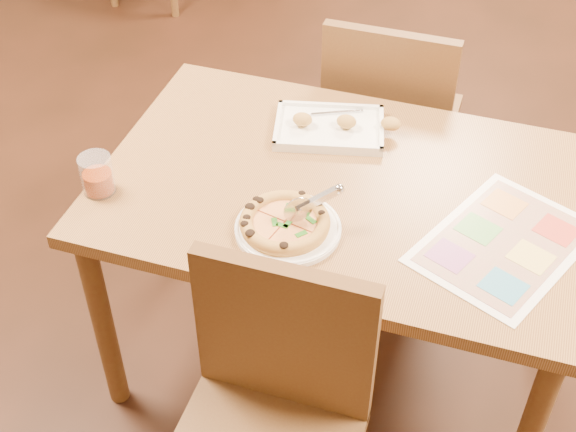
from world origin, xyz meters
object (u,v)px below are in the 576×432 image
(pizza, at_px, (285,223))
(menu, at_px, (504,243))
(glass_tumbler, at_px, (97,177))
(plate, at_px, (288,229))
(appetizer_tray, at_px, (333,128))
(pizza_cutter, at_px, (312,203))
(chair_near, at_px, (272,399))
(dining_table, at_px, (343,208))
(chair_far, at_px, (390,109))

(pizza, xyz_separation_m, menu, (0.53, 0.12, -0.02))
(glass_tumbler, distance_m, menu, 1.05)
(plate, xyz_separation_m, pizza, (-0.01, -0.00, 0.02))
(plate, distance_m, appetizer_tray, 0.43)
(menu, bearing_deg, pizza_cutter, -169.45)
(pizza_cutter, height_order, glass_tumbler, pizza_cutter)
(chair_near, bearing_deg, appetizer_tray, 96.58)
(chair_near, xyz_separation_m, pizza, (-0.10, 0.38, 0.18))
(dining_table, height_order, chair_far, chair_far)
(appetizer_tray, bearing_deg, chair_near, -83.42)
(pizza, xyz_separation_m, glass_tumbler, (-0.51, -0.01, 0.02))
(dining_table, relative_size, chair_far, 2.77)
(plate, relative_size, menu, 0.60)
(appetizer_tray, bearing_deg, dining_table, -66.34)
(chair_far, xyz_separation_m, appetizer_tray, (-0.09, -0.39, 0.17))
(dining_table, relative_size, plate, 4.88)
(chair_near, bearing_deg, menu, 49.41)
(glass_tumbler, bearing_deg, pizza, 0.68)
(plate, height_order, pizza, pizza)
(pizza, relative_size, pizza_cutter, 1.83)
(chair_near, height_order, plate, chair_near)
(glass_tumbler, bearing_deg, chair_far, 53.72)
(chair_near, relative_size, glass_tumbler, 4.36)
(dining_table, distance_m, pizza, 0.26)
(pizza, distance_m, glass_tumbler, 0.51)
(dining_table, relative_size, pizza_cutter, 10.51)
(glass_tumbler, bearing_deg, pizza_cutter, 3.91)
(pizza_cutter, bearing_deg, appetizer_tray, 62.08)
(chair_far, xyz_separation_m, pizza_cutter, (-0.04, -0.79, 0.23))
(glass_tumbler, bearing_deg, menu, 6.92)
(dining_table, bearing_deg, chair_far, 90.00)
(appetizer_tray, xyz_separation_m, menu, (0.52, -0.31, -0.01))
(plate, distance_m, pizza_cutter, 0.10)
(chair_far, bearing_deg, menu, 121.58)
(plate, xyz_separation_m, appetizer_tray, (-0.01, 0.43, 0.01))
(chair_near, height_order, menu, chair_near)
(dining_table, distance_m, appetizer_tray, 0.26)
(chair_far, bearing_deg, plate, 83.94)
(dining_table, bearing_deg, glass_tumbler, -159.66)
(plate, bearing_deg, appetizer_tray, 90.94)
(plate, height_order, menu, plate)
(plate, bearing_deg, pizza_cutter, 32.57)
(dining_table, xyz_separation_m, chair_near, (0.00, -0.60, -0.07))
(plate, height_order, glass_tumbler, glass_tumbler)
(dining_table, xyz_separation_m, chair_far, (-0.00, 0.60, -0.07))
(pizza, bearing_deg, dining_table, 66.48)
(pizza, bearing_deg, appetizer_tray, 89.87)
(chair_far, xyz_separation_m, menu, (0.43, -0.70, 0.16))
(chair_near, bearing_deg, chair_far, 90.00)
(dining_table, xyz_separation_m, pizza_cutter, (-0.04, -0.19, 0.17))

